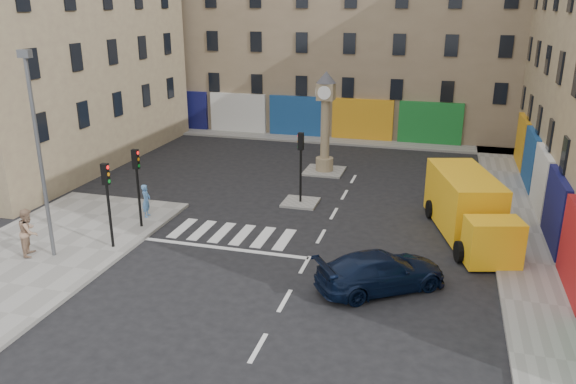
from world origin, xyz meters
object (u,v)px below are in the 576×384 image
at_px(traffic_light_left_far, 137,176).
at_px(lamp_post, 38,146).
at_px(traffic_light_left_near, 107,192).
at_px(pedestrian_blue, 146,201).
at_px(pedestrian_tan, 29,232).
at_px(traffic_light_island, 301,156).
at_px(navy_sedan, 381,271).
at_px(yellow_van, 468,207).
at_px(clock_pillar, 325,116).

distance_m(traffic_light_left_far, lamp_post, 4.77).
xyz_separation_m(traffic_light_left_far, lamp_post, (-1.90, -3.80, 2.17)).
xyz_separation_m(traffic_light_left_near, pedestrian_blue, (-0.36, 3.61, -1.66)).
bearing_deg(lamp_post, traffic_light_left_far, 63.43).
bearing_deg(pedestrian_tan, traffic_light_island, -67.58).
xyz_separation_m(traffic_light_left_near, navy_sedan, (11.47, -0.38, -1.91)).
bearing_deg(navy_sedan, traffic_light_left_near, 52.73).
xyz_separation_m(yellow_van, pedestrian_tan, (-17.43, -7.41, -0.18)).
bearing_deg(pedestrian_tan, traffic_light_left_near, -83.97).
xyz_separation_m(yellow_van, pedestrian_blue, (-14.97, -2.20, -0.37)).
bearing_deg(clock_pillar, pedestrian_tan, -120.65).
bearing_deg(traffic_light_left_near, clock_pillar, 65.45).
distance_m(yellow_van, pedestrian_blue, 15.14).
xyz_separation_m(lamp_post, pedestrian_tan, (-0.92, -0.19, -3.64)).
bearing_deg(traffic_light_island, yellow_van, -13.43).
bearing_deg(pedestrian_tan, traffic_light_left_far, -58.66).
height_order(lamp_post, pedestrian_tan, lamp_post).
xyz_separation_m(clock_pillar, navy_sedan, (5.17, -14.17, -2.83)).
bearing_deg(traffic_light_left_far, yellow_van, 13.16).
distance_m(traffic_light_left_near, lamp_post, 3.21).
bearing_deg(traffic_light_island, pedestrian_tan, -134.15).
relative_size(lamp_post, pedestrian_tan, 4.14).
bearing_deg(lamp_post, traffic_light_island, 48.29).
xyz_separation_m(traffic_light_island, yellow_van, (8.31, -1.99, -1.26)).
bearing_deg(clock_pillar, traffic_light_left_near, -114.55).
distance_m(navy_sedan, pedestrian_tan, 14.34).
relative_size(lamp_post, clock_pillar, 1.36).
bearing_deg(traffic_light_left_far, traffic_light_island, 40.60).
distance_m(traffic_light_left_far, traffic_light_island, 8.30).
bearing_deg(pedestrian_blue, traffic_light_left_near, 174.77).
relative_size(clock_pillar, pedestrian_tan, 3.04).
bearing_deg(pedestrian_tan, clock_pillar, -54.08).
xyz_separation_m(traffic_light_left_near, lamp_post, (-1.90, -1.40, 2.17)).
xyz_separation_m(traffic_light_left_near, yellow_van, (14.61, 5.81, -1.29)).
xyz_separation_m(navy_sedan, yellow_van, (3.14, 6.19, 0.62)).
bearing_deg(pedestrian_tan, yellow_van, -90.40).
relative_size(traffic_light_left_near, pedestrian_blue, 2.28).
bearing_deg(traffic_light_island, lamp_post, -131.71).
relative_size(clock_pillar, pedestrian_blue, 3.76).
bearing_deg(traffic_light_left_near, pedestrian_tan, -150.54).
bearing_deg(lamp_post, clock_pillar, 61.65).
distance_m(lamp_post, navy_sedan, 14.01).
height_order(lamp_post, yellow_van, lamp_post).
bearing_deg(pedestrian_blue, traffic_light_left_far, -174.36).
height_order(traffic_light_left_near, navy_sedan, traffic_light_left_near).
bearing_deg(yellow_van, navy_sedan, -132.73).
distance_m(lamp_post, yellow_van, 18.35).
distance_m(clock_pillar, pedestrian_tan, 18.05).
distance_m(traffic_light_left_near, navy_sedan, 11.63).
height_order(navy_sedan, yellow_van, yellow_van).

